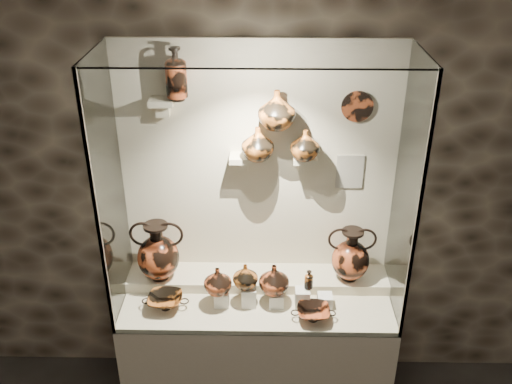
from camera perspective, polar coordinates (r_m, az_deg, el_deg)
wall_back at (r=3.52m, az=0.22°, el=2.46°), size 5.00×0.02×3.20m
plinth at (r=3.95m, az=0.11°, el=-15.56°), size 1.70×0.60×0.80m
front_tier at (r=3.67m, az=0.12°, el=-10.87°), size 1.68×0.58×0.03m
rear_tier at (r=3.79m, az=0.17°, el=-8.79°), size 1.70×0.25×0.10m
back_panel at (r=3.52m, az=0.22°, el=2.42°), size 1.70×0.03×1.60m
glass_front at (r=2.98m, az=0.04°, el=-2.68°), size 1.70×0.01×1.60m
glass_left at (r=3.36m, az=-14.46°, el=0.13°), size 0.01×0.60×1.60m
glass_right at (r=3.33m, az=14.83°, el=-0.13°), size 0.01×0.60×1.60m
glass_top at (r=2.95m, az=0.15°, el=13.79°), size 1.70×0.60×0.01m
frame_post_left at (r=3.11m, az=-15.63°, el=-2.38°), size 0.02×0.02×1.60m
frame_post_right at (r=3.09m, az=15.84°, el=-2.67°), size 0.02×0.02×1.60m
pedestal_a at (r=3.60m, az=-3.45°, el=-10.50°), size 0.09×0.09×0.10m
pedestal_b at (r=3.58m, az=-0.70°, el=-10.36°), size 0.09×0.09×0.13m
pedestal_c at (r=3.60m, az=2.05°, el=-10.64°), size 0.09×0.09×0.09m
pedestal_d at (r=3.59m, az=4.65°, el=-10.46°), size 0.09×0.09×0.12m
pedestal_e at (r=3.62m, az=6.89°, el=-10.69°), size 0.09×0.09×0.08m
bracket_ul at (r=3.33m, az=-9.41°, el=8.90°), size 0.14×0.12×0.04m
bracket_ca at (r=3.41m, az=-1.48°, el=3.40°), size 0.14×0.12×0.04m
bracket_cb at (r=3.33m, az=1.94°, el=6.50°), size 0.10×0.12×0.04m
bracket_cc at (r=3.41m, az=4.91°, el=3.34°), size 0.14×0.12×0.04m
amphora_left at (r=3.67m, az=-9.78°, el=-5.85°), size 0.37×0.37×0.40m
amphora_right at (r=3.67m, az=9.47°, el=-6.17°), size 0.32×0.32×0.36m
jug_a at (r=3.51m, az=-3.85°, el=-8.83°), size 0.22×0.22×0.18m
jug_b at (r=3.51m, az=-1.07°, el=-8.37°), size 0.17×0.17×0.16m
jug_c at (r=3.52m, az=1.81°, el=-8.68°), size 0.24×0.24×0.19m
lekythos_small at (r=3.53m, az=5.30°, el=-8.61°), size 0.08×0.08×0.15m
kylix_left at (r=3.61m, az=-9.05°, el=-10.68°), size 0.34×0.32×0.11m
kylix_right at (r=3.50m, az=5.75°, el=-11.91°), size 0.29×0.26×0.10m
lekythos_tall at (r=3.24m, az=-8.01°, el=11.88°), size 0.14×0.14×0.33m
ovoid_vase_a at (r=3.32m, az=0.17°, el=4.90°), size 0.25×0.25×0.20m
ovoid_vase_b at (r=3.23m, az=2.10°, el=8.26°), size 0.27×0.27×0.22m
ovoid_vase_c at (r=3.34m, az=4.94°, el=4.76°), size 0.19×0.19×0.18m
wall_plate at (r=3.37m, az=10.09°, el=8.43°), size 0.19×0.02×0.19m
info_placard at (r=3.54m, az=9.35°, el=2.03°), size 0.17×0.01×0.22m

